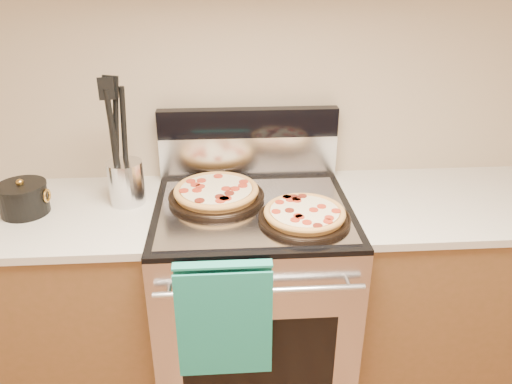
{
  "coord_description": "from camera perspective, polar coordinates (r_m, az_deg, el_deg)",
  "views": [
    {
      "loc": [
        -0.1,
        -0.06,
        1.8
      ],
      "look_at": [
        0.01,
        1.55,
        1.03
      ],
      "focal_mm": 35.0,
      "sensor_mm": 36.0,
      "label": 1
    }
  ],
  "objects": [
    {
      "name": "pepperoni_pizza_front",
      "position": [
        1.82,
        5.57,
        -2.62
      ],
      "size": [
        0.38,
        0.38,
        0.04
      ],
      "primitive_type": null,
      "rotation": [
        0.0,
        0.0,
        0.18
      ],
      "color": "gold",
      "rests_on": "foil_sheet"
    },
    {
      "name": "foil_sheet",
      "position": [
        1.9,
        -0.31,
        -2.05
      ],
      "size": [
        0.7,
        0.55,
        0.01
      ],
      "primitive_type": "cube",
      "color": "gray",
      "rests_on": "cooktop"
    },
    {
      "name": "cooktop",
      "position": [
        1.93,
        -0.37,
        -1.98
      ],
      "size": [
        0.76,
        0.68,
        0.02
      ],
      "primitive_type": "cube",
      "color": "black",
      "rests_on": "range_body"
    },
    {
      "name": "oven_window",
      "position": [
        1.93,
        0.32,
        -18.93
      ],
      "size": [
        0.56,
        0.01,
        0.4
      ],
      "primitive_type": "cube",
      "color": "black",
      "rests_on": "range_body"
    },
    {
      "name": "range_body",
      "position": [
        2.18,
        -0.33,
        -12.75
      ],
      "size": [
        0.76,
        0.68,
        0.9
      ],
      "primitive_type": "cube",
      "color": "#B7B7BC",
      "rests_on": "ground"
    },
    {
      "name": "oven_handle",
      "position": [
        1.67,
        0.46,
        -11.31
      ],
      "size": [
        0.7,
        0.03,
        0.03
      ],
      "primitive_type": "cylinder",
      "rotation": [
        0.0,
        1.57,
        0.0
      ],
      "color": "silver",
      "rests_on": "range_body"
    },
    {
      "name": "cabinet_right",
      "position": [
        2.42,
        21.33,
        -10.77
      ],
      "size": [
        1.0,
        0.62,
        0.88
      ],
      "primitive_type": "cube",
      "color": "brown",
      "rests_on": "ground"
    },
    {
      "name": "saucepan",
      "position": [
        2.07,
        -25.02,
        -0.82
      ],
      "size": [
        0.2,
        0.2,
        0.11
      ],
      "primitive_type": "cylinder",
      "rotation": [
        0.0,
        0.0,
        -0.11
      ],
      "color": "black",
      "rests_on": "countertop_left"
    },
    {
      "name": "dish_towel",
      "position": [
        1.73,
        -3.65,
        -14.1
      ],
      "size": [
        0.32,
        0.05,
        0.42
      ],
      "primitive_type": null,
      "color": "#19816B",
      "rests_on": "oven_handle"
    },
    {
      "name": "utensil_crock",
      "position": [
        2.01,
        -14.6,
        1.07
      ],
      "size": [
        0.16,
        0.16,
        0.17
      ],
      "primitive_type": "cylinder",
      "rotation": [
        0.0,
        0.0,
        -0.18
      ],
      "color": "silver",
      "rests_on": "countertop_left"
    },
    {
      "name": "countertop_left",
      "position": [
        2.11,
        -25.07,
        -2.53
      ],
      "size": [
        1.02,
        0.64,
        0.03
      ],
      "primitive_type": "cube",
      "color": "beige",
      "rests_on": "cabinet_left"
    },
    {
      "name": "pepperoni_pizza_back",
      "position": [
        1.97,
        -4.55,
        -0.1
      ],
      "size": [
        0.4,
        0.4,
        0.05
      ],
      "primitive_type": null,
      "rotation": [
        0.0,
        0.0,
        -0.07
      ],
      "color": "gold",
      "rests_on": "foil_sheet"
    },
    {
      "name": "backsplash_upper",
      "position": [
        2.12,
        -0.91,
        7.93
      ],
      "size": [
        0.76,
        0.06,
        0.12
      ],
      "primitive_type": "cube",
      "color": "black",
      "rests_on": "backsplash_lower"
    },
    {
      "name": "wall_back",
      "position": [
        2.11,
        -1.01,
        13.19
      ],
      "size": [
        4.0,
        0.0,
        4.0
      ],
      "primitive_type": "plane",
      "rotation": [
        1.57,
        0.0,
        0.0
      ],
      "color": "#C3AB8D",
      "rests_on": "ground"
    },
    {
      "name": "backsplash_lower",
      "position": [
        2.17,
        -0.88,
        4.16
      ],
      "size": [
        0.76,
        0.06,
        0.18
      ],
      "primitive_type": "cube",
      "color": "silver",
      "rests_on": "cooktop"
    },
    {
      "name": "countertop_right",
      "position": [
        2.19,
        23.2,
        -1.08
      ],
      "size": [
        1.02,
        0.64,
        0.03
      ],
      "primitive_type": "cube",
      "color": "beige",
      "rests_on": "cabinet_right"
    },
    {
      "name": "cabinet_left",
      "position": [
        2.34,
        -22.98,
        -12.42
      ],
      "size": [
        1.0,
        0.62,
        0.88
      ],
      "primitive_type": "cube",
      "color": "brown",
      "rests_on": "ground"
    }
  ]
}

